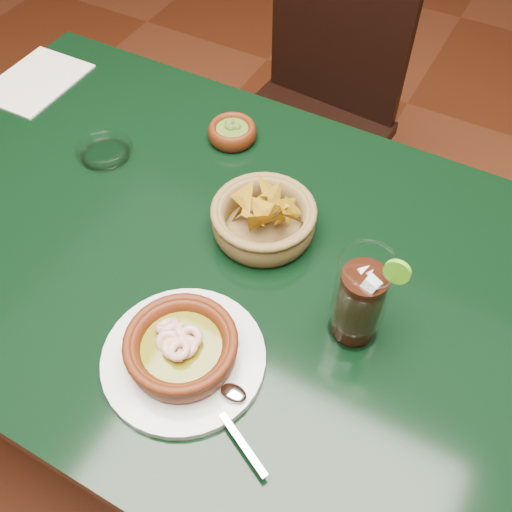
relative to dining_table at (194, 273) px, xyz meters
The scene contains 9 objects.
ground 0.65m from the dining_table, ahead, with size 7.00×7.00×0.00m, color #471C0C.
dining_table is the anchor object (origin of this frame).
dining_chair 0.73m from the dining_table, 96.85° to the left, with size 0.44×0.44×0.89m.
shrimp_plate 0.26m from the dining_table, 58.57° to the right, with size 0.30×0.23×0.07m.
chip_basket 0.18m from the dining_table, 35.35° to the left, with size 0.21×0.21×0.12m.
guacamole_ramekin 0.29m from the dining_table, 103.78° to the left, with size 0.11×0.11×0.04m.
cola_drink 0.36m from the dining_table, ahead, with size 0.16×0.16×0.18m.
glass_ashtray 0.29m from the dining_table, 158.84° to the left, with size 0.11×0.11×0.03m.
paper_menu 0.58m from the dining_table, 158.18° to the left, with size 0.16×0.21×0.00m.
Camera 1 is at (0.39, -0.48, 1.48)m, focal length 40.00 mm.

